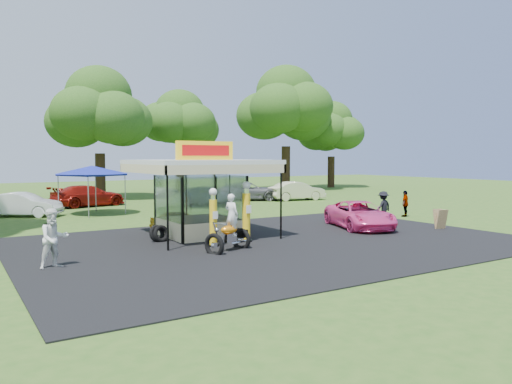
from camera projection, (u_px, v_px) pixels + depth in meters
ground at (306, 250)px, 18.83m from camera, size 120.00×120.00×0.00m
asphalt_apron at (276, 242)px, 20.52m from camera, size 20.00×14.00×0.04m
gas_station_kiosk at (200, 196)px, 21.87m from camera, size 5.40×5.40×4.18m
gas_pump_left at (213, 219)px, 19.32m from camera, size 0.43×0.43×2.30m
gas_pump_right at (246, 213)px, 20.41m from camera, size 0.47×0.47×2.51m
motorcycle at (230, 228)px, 18.51m from camera, size 1.96×1.46×2.22m
spare_tires at (159, 234)px, 20.44m from camera, size 0.92×0.66×0.75m
a_frame_sign at (440, 219)px, 24.11m from camera, size 0.58×0.59×0.98m
kiosk_car at (180, 220)px, 23.83m from camera, size 2.82×1.13×0.96m
pink_sedan at (360, 215)px, 24.42m from camera, size 3.77×5.28×1.34m
spectator_west at (54, 239)px, 15.62m from camera, size 1.06×0.91×1.89m
spectator_east_a at (383, 206)px, 27.18m from camera, size 1.12×0.73×1.64m
spectator_east_b at (405, 204)px, 29.24m from camera, size 0.98×0.74×1.54m
bg_car_a at (23, 205)px, 29.30m from camera, size 4.44×3.60×1.42m
bg_car_b at (88, 196)px, 35.34m from camera, size 5.59×3.35×1.52m
bg_car_c at (208, 195)px, 37.13m from camera, size 4.30×1.98×1.43m
bg_car_d at (249, 191)px, 40.45m from camera, size 5.78×4.53×1.46m
bg_car_e at (297, 191)px, 40.54m from camera, size 4.78×2.29×1.51m
tent_west at (92, 170)px, 30.33m from camera, size 4.26×4.26×2.98m
tent_east at (201, 169)px, 34.90m from camera, size 4.26×4.26×2.97m
oak_far_c at (99, 117)px, 41.44m from camera, size 9.17×9.17×10.80m
oak_far_d at (180, 129)px, 48.97m from camera, size 8.31×8.31×9.89m
oak_far_e at (286, 112)px, 53.11m from camera, size 10.87×10.87×12.94m
oak_far_f at (331, 133)px, 57.63m from camera, size 8.08×8.08×9.74m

